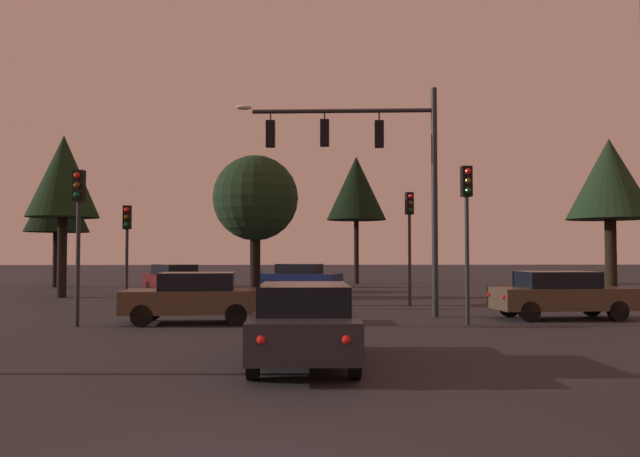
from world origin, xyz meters
name	(u,v)px	position (x,y,z in m)	size (l,w,h in m)	color
ground_plane	(280,297)	(0.00, 24.50, 0.00)	(168.00, 168.00, 0.00)	#262326
traffic_signal_mast_arm	(372,158)	(3.30, 14.81, 5.26)	(6.73, 0.75, 7.61)	#232326
traffic_light_corner_left	(78,216)	(-5.52, 12.42, 3.18)	(0.32, 0.36, 4.50)	#232326
traffic_light_corner_right	(127,235)	(-5.64, 18.09, 2.79)	(0.32, 0.36, 3.91)	#232326
traffic_light_median	(467,213)	(5.75, 12.29, 3.29)	(0.32, 0.36, 4.66)	#232326
traffic_light_far_side	(410,225)	(5.36, 19.21, 3.23)	(0.35, 0.38, 4.57)	#232326
car_nearside_lane	(304,322)	(0.88, 6.07, 0.80)	(1.96, 4.45, 1.52)	#232328
car_crossing_left	(194,297)	(-2.33, 13.19, 0.80)	(4.20, 2.15, 1.52)	#473828
car_crossing_right	(561,294)	(9.19, 13.84, 0.79)	(4.45, 1.97, 1.52)	#473828
car_far_lane	(175,278)	(-5.49, 27.02, 0.80)	(3.94, 4.49, 1.52)	#4C0F0F
car_parked_lot	(301,277)	(1.07, 28.43, 0.79)	(4.53, 3.34, 1.52)	#0F1947
tree_behind_sign	(609,180)	(14.58, 21.05, 5.33)	(3.72, 3.72, 7.18)	black
tree_left_far	(57,198)	(-14.02, 33.53, 5.52)	(3.88, 3.88, 7.71)	black
tree_center_horizon	(63,177)	(-10.33, 24.36, 5.72)	(3.37, 3.37, 7.76)	black
tree_right_cluster	(255,199)	(-0.87, 19.42, 4.30)	(3.45, 3.45, 6.06)	black
tree_lot_edge	(356,189)	(4.99, 37.12, 6.58)	(4.12, 4.12, 8.82)	black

